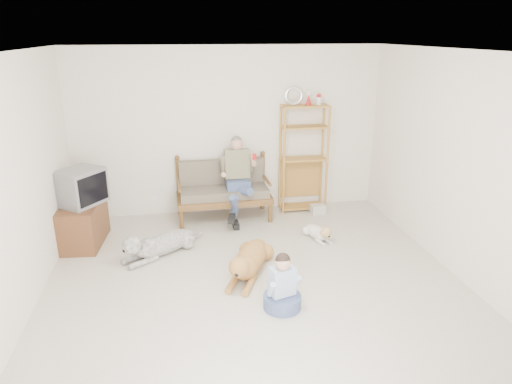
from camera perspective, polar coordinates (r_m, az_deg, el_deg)
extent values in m
plane|color=silver|center=(5.43, 0.41, -12.70)|extent=(5.50, 5.50, 0.00)
plane|color=white|center=(4.60, 0.49, 17.10)|extent=(5.50, 5.50, 0.00)
plane|color=silver|center=(7.48, -3.41, 7.54)|extent=(5.00, 0.00, 5.00)
plane|color=silver|center=(2.49, 12.70, -19.28)|extent=(5.00, 0.00, 5.00)
plane|color=silver|center=(5.06, -28.65, -0.74)|extent=(0.00, 5.50, 5.50)
plane|color=silver|center=(5.83, 25.43, 2.21)|extent=(0.00, 5.50, 5.50)
cube|color=brown|center=(7.37, -4.02, -0.75)|extent=(1.52, 0.73, 0.10)
cube|color=#695F50|center=(7.33, -4.04, 0.09)|extent=(1.39, 0.63, 0.13)
cube|color=#695F50|center=(7.48, -4.28, 2.39)|extent=(1.38, 0.15, 0.45)
cylinder|color=brown|center=(7.48, -4.37, 3.98)|extent=(1.40, 0.08, 0.05)
cylinder|color=brown|center=(7.13, -9.33, -3.41)|extent=(0.07, 0.07, 0.30)
cylinder|color=brown|center=(7.58, -9.56, 0.59)|extent=(0.07, 0.07, 0.95)
cylinder|color=brown|center=(7.26, 1.78, -2.71)|extent=(0.07, 0.07, 0.30)
cylinder|color=brown|center=(7.70, 0.90, 1.19)|extent=(0.07, 0.07, 0.95)
cube|color=#4C598C|center=(7.27, -2.28, 0.93)|extent=(0.37, 0.35, 0.18)
cube|color=gray|center=(7.26, -2.41, 3.57)|extent=(0.39, 0.27, 0.49)
sphere|color=tan|center=(7.15, -2.42, 6.00)|extent=(0.19, 0.19, 0.19)
sphere|color=#5F5954|center=(7.16, -2.44, 6.32)|extent=(0.18, 0.18, 0.18)
cylinder|color=red|center=(7.06, -0.20, 4.45)|extent=(0.06, 0.06, 0.08)
cube|color=#B07A37|center=(7.45, 6.19, 10.64)|extent=(0.75, 0.31, 0.03)
torus|color=silver|center=(7.37, 4.73, 11.89)|extent=(0.31, 0.05, 0.31)
cone|color=red|center=(7.45, 6.59, 11.36)|extent=(0.10, 0.10, 0.16)
cylinder|color=#B07A37|center=(7.40, 3.52, 3.75)|extent=(0.04, 0.04, 1.78)
cylinder|color=#B07A37|center=(7.67, 3.03, 4.32)|extent=(0.04, 0.04, 1.78)
cylinder|color=#B07A37|center=(7.60, 8.90, 3.97)|extent=(0.04, 0.04, 1.78)
cylinder|color=#B07A37|center=(7.87, 8.24, 4.53)|extent=(0.04, 0.04, 1.78)
cube|color=silver|center=(7.72, 7.76, -2.13)|extent=(0.24, 0.19, 0.15)
cube|color=brown|center=(6.95, -20.76, -3.76)|extent=(0.59, 0.95, 0.60)
cube|color=brown|center=(6.80, -23.06, -4.57)|extent=(0.06, 0.40, 0.50)
cube|color=brown|center=(7.20, -22.34, -3.17)|extent=(0.06, 0.40, 0.50)
cube|color=slate|center=(6.79, -21.10, 0.62)|extent=(0.74, 0.76, 0.50)
cube|color=black|center=(6.62, -19.69, 0.33)|extent=(0.32, 0.42, 0.40)
cube|color=white|center=(7.71, -12.50, -0.64)|extent=(0.12, 0.02, 0.08)
ellipsoid|color=#A7703A|center=(5.88, -0.64, -8.28)|extent=(0.72, 1.04, 0.31)
sphere|color=#A7703A|center=(5.62, -1.41, -9.44)|extent=(0.31, 0.31, 0.31)
sphere|color=#A7703A|center=(5.35, -2.13, -9.42)|extent=(0.24, 0.24, 0.24)
ellipsoid|color=#A7703A|center=(5.27, -2.46, -10.21)|extent=(0.17, 0.20, 0.09)
cylinder|color=#A7703A|center=(6.34, 0.49, -7.02)|extent=(0.08, 0.39, 0.05)
ellipsoid|color=#A7703A|center=(5.39, -2.94, -9.19)|extent=(0.08, 0.09, 0.12)
ellipsoid|color=#A7703A|center=(5.35, -1.17, -9.41)|extent=(0.08, 0.09, 0.12)
ellipsoid|color=white|center=(6.43, -11.19, -6.27)|extent=(0.95, 0.81, 0.28)
sphere|color=white|center=(6.28, -13.33, -6.86)|extent=(0.28, 0.28, 0.28)
sphere|color=white|center=(6.12, -15.28, -6.48)|extent=(0.24, 0.24, 0.24)
ellipsoid|color=white|center=(6.09, -16.15, -6.98)|extent=(0.20, 0.19, 0.09)
cylinder|color=white|center=(6.71, -7.83, -5.73)|extent=(0.25, 0.34, 0.05)
ellipsoid|color=white|center=(6.20, -15.49, -6.16)|extent=(0.09, 0.09, 0.12)
ellipsoid|color=white|center=(6.07, -14.66, -6.67)|extent=(0.09, 0.09, 0.12)
ellipsoid|color=white|center=(6.82, 7.51, -4.96)|extent=(0.32, 0.50, 0.18)
sphere|color=white|center=(6.71, 8.15, -5.30)|extent=(0.18, 0.18, 0.18)
sphere|color=tan|center=(6.59, 8.74, -5.05)|extent=(0.17, 0.17, 0.17)
ellipsoid|color=tan|center=(6.54, 9.10, -5.42)|extent=(0.10, 0.13, 0.06)
cylinder|color=white|center=(7.01, 6.46, -4.68)|extent=(0.13, 0.17, 0.03)
cone|color=tan|center=(6.55, 8.26, -4.70)|extent=(0.05, 0.05, 0.06)
cone|color=tan|center=(6.61, 9.10, -4.51)|extent=(0.05, 0.05, 0.06)
torus|color=red|center=(6.61, 8.63, -5.08)|extent=(0.15, 0.15, 0.02)
cylinder|color=#4C598C|center=(5.18, 3.28, -13.50)|extent=(0.42, 0.42, 0.15)
cube|color=silver|center=(5.06, 3.29, -11.03)|extent=(0.30, 0.24, 0.32)
sphere|color=tan|center=(4.93, 3.39, -8.85)|extent=(0.17, 0.17, 0.17)
sphere|color=black|center=(4.93, 3.37, -8.51)|extent=(0.16, 0.16, 0.16)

